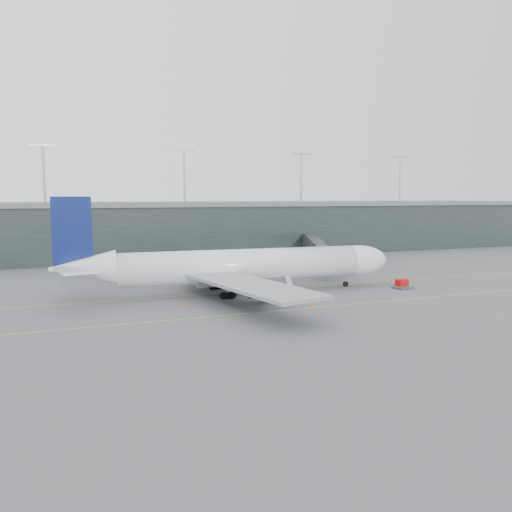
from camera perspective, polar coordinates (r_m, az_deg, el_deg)
name	(u,v)px	position (r m, az deg, el deg)	size (l,w,h in m)	color
ground	(218,289)	(91.27, -4.37, -3.77)	(320.00, 320.00, 0.00)	#515256
taxiline_a	(224,293)	(87.50, -3.62, -4.22)	(160.00, 0.25, 0.02)	gold
taxiline_b	(257,313)	(72.71, 0.15, -6.48)	(160.00, 0.25, 0.02)	gold
taxiline_lead_main	(214,272)	(111.58, -4.83, -1.83)	(0.25, 60.00, 0.02)	gold
terminal	(160,228)	(146.56, -10.87, 3.12)	(240.00, 36.00, 29.00)	black
main_aircraft	(240,266)	(86.46, -1.90, -1.19)	(59.73, 56.06, 16.75)	white
jet_bridge	(306,246)	(122.12, 5.74, 1.19)	(19.05, 43.97, 6.47)	#2C2D32
gse_cart	(402,283)	(96.38, 16.32, -2.95)	(2.52, 1.91, 1.53)	#B70D0D
baggage_dolly	(403,288)	(95.17, 16.42, -3.48)	(3.23, 2.58, 0.32)	#3A393E
uld_a	(176,277)	(100.27, -9.16, -2.40)	(2.15, 1.96, 1.59)	#3D3D43
uld_b	(193,275)	(101.15, -7.20, -2.16)	(2.65, 2.38, 1.99)	#3D3D43
uld_c	(209,275)	(100.75, -5.45, -2.21)	(2.53, 2.29, 1.88)	#3D3D43
cone_nose	(392,280)	(102.33, 15.24, -2.62)	(0.49, 0.49, 0.77)	#DB5D0C
cone_wing_stbd	(312,303)	(77.63, 6.40, -5.37)	(0.50, 0.50, 0.80)	#E8510C
cone_wing_port	(239,275)	(104.17, -1.96, -2.24)	(0.45, 0.45, 0.71)	#F8610D
cone_tail	(187,304)	(77.52, -7.90, -5.42)	(0.49, 0.49, 0.78)	red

